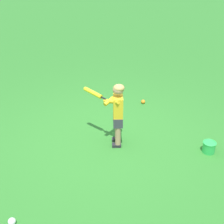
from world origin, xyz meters
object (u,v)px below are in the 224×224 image
Objects in this scene: play_ball_far_left at (143,102)px; toy_bucket at (209,147)px; play_ball_behind_batter at (12,221)px; child_batter at (116,109)px.

play_ball_far_left is 1.94m from toy_bucket.
play_ball_far_left is (2.76, 2.42, -0.00)m from play_ball_behind_batter.
play_ball_far_left is at bearing 99.17° from toy_bucket.
child_batter is at bearing -130.33° from play_ball_far_left.
child_batter is 2.20m from play_ball_behind_batter.
play_ball_far_left is at bearing 41.26° from play_ball_behind_batter.
child_batter is 5.00× the size of toy_bucket.
toy_bucket is (1.33, -0.71, -0.55)m from child_batter.
play_ball_behind_batter is (-1.73, -1.21, -0.60)m from child_batter.
toy_bucket is at bearing -80.83° from play_ball_far_left.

